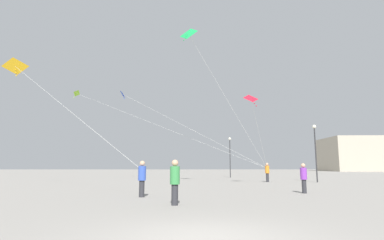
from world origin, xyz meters
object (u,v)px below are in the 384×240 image
(kite_cobalt_delta, at_px, (127,96))
(lamppost_east, at_px, (230,151))
(lamppost_west, at_px, (315,144))
(person_in_green, at_px, (175,180))
(person_in_purple, at_px, (304,177))
(kite_amber_delta, at_px, (17,68))
(person_in_orange, at_px, (267,171))
(kite_lime_delta, at_px, (85,97))
(person_in_blue, at_px, (142,177))
(kite_emerald_delta, at_px, (190,37))
(building_left_hall, at_px, (355,154))
(kite_crimson_delta, at_px, (252,100))

(kite_cobalt_delta, relative_size, lamppost_east, 2.98)
(lamppost_west, bearing_deg, person_in_green, -126.46)
(person_in_purple, height_order, kite_amber_delta, kite_amber_delta)
(person_in_orange, distance_m, person_in_purple, 12.70)
(person_in_green, xyz_separation_m, kite_lime_delta, (-13.53, 29.61, 9.98))
(person_in_blue, distance_m, lamppost_east, 28.35)
(kite_lime_delta, height_order, kite_emerald_delta, kite_emerald_delta)
(kite_amber_delta, xyz_separation_m, kite_emerald_delta, (13.62, 1.85, 3.45))
(person_in_blue, height_order, kite_cobalt_delta, kite_cobalt_delta)
(kite_lime_delta, xyz_separation_m, kite_amber_delta, (0.66, -18.15, -1.79))
(person_in_blue, distance_m, lamppost_west, 20.41)
(lamppost_west, bearing_deg, person_in_orange, 172.46)
(building_left_hall, height_order, lamppost_east, building_left_hall)
(person_in_green, distance_m, kite_crimson_delta, 15.31)
(lamppost_west, bearing_deg, person_in_blue, -135.92)
(lamppost_east, relative_size, lamppost_west, 0.99)
(lamppost_east, bearing_deg, building_left_hall, 49.69)
(kite_emerald_delta, bearing_deg, lamppost_east, 71.61)
(kite_crimson_delta, distance_m, kite_cobalt_delta, 18.26)
(person_in_orange, distance_m, person_in_blue, 17.75)
(person_in_green, distance_m, kite_amber_delta, 19.08)
(kite_amber_delta, bearing_deg, kite_cobalt_delta, 67.15)
(kite_amber_delta, height_order, lamppost_west, kite_amber_delta)
(kite_amber_delta, relative_size, kite_emerald_delta, 1.01)
(kite_lime_delta, height_order, building_left_hall, kite_lime_delta)
(person_in_blue, relative_size, kite_cobalt_delta, 0.11)
(building_left_hall, xyz_separation_m, lamppost_east, (-47.44, -55.92, -1.64))
(kite_lime_delta, relative_size, building_left_hall, 1.27)
(person_in_purple, bearing_deg, kite_cobalt_delta, -172.71)
(person_in_orange, xyz_separation_m, building_left_hall, (45.59, 68.28, 4.23))
(person_in_orange, bearing_deg, person_in_purple, -18.95)
(person_in_orange, height_order, building_left_hall, building_left_hall)
(kite_crimson_delta, bearing_deg, person_in_orange, 64.74)
(person_in_orange, distance_m, kite_emerald_delta, 14.56)
(person_in_orange, bearing_deg, kite_lime_delta, -131.72)
(building_left_hall, bearing_deg, person_in_green, -121.98)
(person_in_purple, relative_size, person_in_blue, 0.94)
(person_in_purple, bearing_deg, lamppost_east, 153.96)
(building_left_hall, distance_m, lamppost_east, 73.35)
(kite_crimson_delta, height_order, lamppost_east, kite_crimson_delta)
(kite_crimson_delta, xyz_separation_m, lamppost_west, (6.96, 4.48, -3.29))
(kite_lime_delta, xyz_separation_m, building_left_hall, (67.36, 56.60, -5.70))
(person_in_orange, xyz_separation_m, kite_amber_delta, (-21.12, -6.47, 8.15))
(person_in_green, relative_size, kite_crimson_delta, 0.29)
(person_in_green, bearing_deg, kite_emerald_delta, -169.57)
(kite_crimson_delta, distance_m, lamppost_east, 17.76)
(person_in_green, distance_m, person_in_purple, 8.80)
(kite_amber_delta, xyz_separation_m, building_left_hall, (66.70, 74.75, -3.91))
(kite_crimson_delta, relative_size, building_left_hall, 0.33)
(kite_emerald_delta, relative_size, building_left_hall, 0.64)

